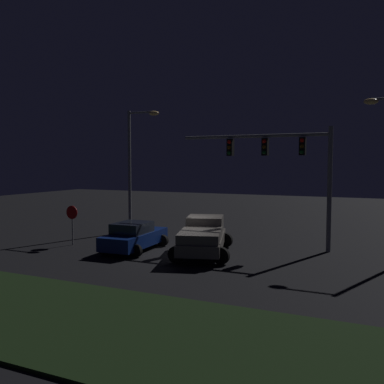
# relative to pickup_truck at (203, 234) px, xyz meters

# --- Properties ---
(ground_plane) EXTENTS (80.00, 80.00, 0.00)m
(ground_plane) POSITION_rel_pickup_truck_xyz_m (-1.08, 0.14, -1.00)
(ground_plane) COLOR black
(grass_median) EXTENTS (26.29, 5.70, 0.10)m
(grass_median) POSITION_rel_pickup_truck_xyz_m (-1.08, -9.82, -0.95)
(grass_median) COLOR black
(grass_median) RESTS_ON ground_plane
(pickup_truck) EXTENTS (3.89, 5.75, 1.80)m
(pickup_truck) POSITION_rel_pickup_truck_xyz_m (0.00, 0.00, 0.00)
(pickup_truck) COLOR #514C47
(pickup_truck) RESTS_ON ground_plane
(car_sedan) EXTENTS (2.60, 4.47, 1.51)m
(car_sedan) POSITION_rel_pickup_truck_xyz_m (-3.68, -0.70, -0.26)
(car_sedan) COLOR navy
(car_sedan) RESTS_ON ground_plane
(traffic_signal_gantry) EXTENTS (8.32, 0.56, 6.50)m
(traffic_signal_gantry) POSITION_rel_pickup_truck_xyz_m (3.30, 3.11, 3.90)
(traffic_signal_gantry) COLOR slate
(traffic_signal_gantry) RESTS_ON ground_plane
(street_lamp_left) EXTENTS (2.33, 0.44, 8.07)m
(street_lamp_left) POSITION_rel_pickup_truck_xyz_m (-6.68, 4.30, 4.06)
(street_lamp_left) COLOR slate
(street_lamp_left) RESTS_ON ground_plane
(stop_sign) EXTENTS (0.76, 0.08, 2.23)m
(stop_sign) POSITION_rel_pickup_truck_xyz_m (-7.63, -0.89, 0.56)
(stop_sign) COLOR slate
(stop_sign) RESTS_ON ground_plane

